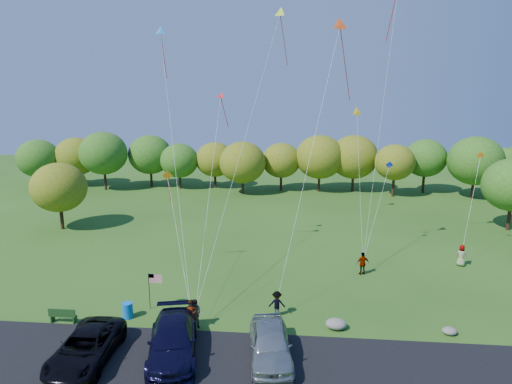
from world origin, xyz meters
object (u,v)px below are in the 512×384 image
flyer_e (461,255)px  park_bench (63,315)px  minivan_navy (173,341)px  minivan_silver (270,344)px  minivan_dark (86,347)px  flyer_a (191,315)px  flyer_c (277,304)px  trash_barrel (128,310)px  flyer_d (363,263)px  flyer_b (195,314)px

flyer_e → park_bench: (-27.79, -12.09, -0.38)m
minivan_navy → minivan_silver: bearing=-10.6°
minivan_dark → park_bench: minivan_dark is taller
flyer_e → minivan_navy: bearing=61.7°
minivan_dark → flyer_a: bearing=37.5°
minivan_navy → park_bench: (-7.81, 2.96, -0.45)m
flyer_c → trash_barrel: 9.47m
flyer_d → flyer_a: bearing=22.9°
minivan_navy → flyer_e: bearing=25.0°
flyer_a → trash_barrel: bearing=150.9°
flyer_b → minivan_navy: bearing=-87.4°
flyer_a → flyer_b: flyer_a is taller
flyer_c → flyer_d: flyer_d is taller
trash_barrel → minivan_silver: bearing=-22.5°
minivan_navy → flyer_d: bearing=34.8°
minivan_silver → trash_barrel: minivan_silver is taller
minivan_navy → flyer_a: size_ratio=3.31×
flyer_c → flyer_e: flyer_e is taller
flyer_c → minivan_silver: bearing=86.2°
flyer_e → park_bench: flyer_e is taller
minivan_silver → trash_barrel: bearing=149.7°
flyer_c → minivan_dark: bearing=29.2°
flyer_b → flyer_e: bearing=43.0°
flyer_b → flyer_c: size_ratio=1.08×
flyer_c → park_bench: 13.34m
flyer_c → flyer_d: size_ratio=0.92×
minivan_dark → flyer_e: 29.17m
trash_barrel → flyer_b: bearing=-9.8°
flyer_d → park_bench: bearing=9.1°
flyer_d → flyer_e: size_ratio=1.02×
minivan_silver → trash_barrel: 10.07m
flyer_a → trash_barrel: flyer_a is taller
minivan_navy → flyer_c: bearing=31.8°
minivan_dark → flyer_b: (4.94, 4.12, 0.03)m
flyer_b → flyer_e: (19.47, 11.85, -0.00)m
minivan_dark → park_bench: bearing=129.2°
minivan_navy → park_bench: minivan_navy is taller
flyer_b → park_bench: (-8.32, -0.24, -0.38)m
minivan_navy → minivan_dark: bearing=179.6°
flyer_d → flyer_e: flyer_d is taller
flyer_c → trash_barrel: (-9.39, -1.15, -0.33)m
minivan_silver → flyer_c: (0.11, 5.00, -0.16)m
flyer_e → park_bench: size_ratio=1.03×
minivan_dark → minivan_navy: 4.53m
minivan_dark → flyer_e: bearing=31.4°
flyer_c → flyer_d: (6.34, 7.34, 0.07)m
minivan_navy → flyer_d: 17.10m
minivan_navy → flyer_c: (5.34, 5.13, -0.13)m
flyer_c → flyer_d: bearing=-133.4°
flyer_c → park_bench: flyer_c is taller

